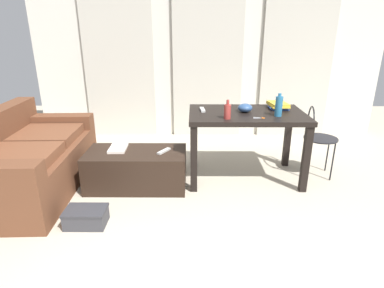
{
  "coord_description": "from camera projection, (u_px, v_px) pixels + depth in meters",
  "views": [
    {
      "loc": [
        -0.2,
        -1.61,
        1.61
      ],
      "look_at": [
        -0.22,
        1.65,
        0.42
      ],
      "focal_mm": 29.57,
      "sensor_mm": 36.0,
      "label": 1
    }
  ],
  "objects": [
    {
      "name": "curtains",
      "position": [
        208.0,
        60.0,
        4.73
      ],
      "size": [
        3.73,
        0.03,
        2.35
      ],
      "color": "beige",
      "rests_on": "ground"
    },
    {
      "name": "shoebox",
      "position": [
        86.0,
        217.0,
        2.74
      ],
      "size": [
        0.35,
        0.23,
        0.15
      ],
      "color": "#38383D",
      "rests_on": "ground"
    },
    {
      "name": "tv_remote_on_table",
      "position": [
        202.0,
        110.0,
        3.48
      ],
      "size": [
        0.06,
        0.18,
        0.02
      ],
      "primitive_type": "cube",
      "rotation": [
        0.0,
        0.0,
        0.1
      ],
      "color": "#B7B7B2",
      "rests_on": "craft_table"
    },
    {
      "name": "scissors",
      "position": [
        260.0,
        118.0,
        3.18
      ],
      "size": [
        0.12,
        0.05,
        0.0
      ],
      "color": "#9EA0A5",
      "rests_on": "craft_table"
    },
    {
      "name": "bowl",
      "position": [
        245.0,
        108.0,
        3.41
      ],
      "size": [
        0.16,
        0.16,
        0.09
      ],
      "primitive_type": "ellipsoid",
      "color": "#2D4C7A",
      "rests_on": "craft_table"
    },
    {
      "name": "couch",
      "position": [
        27.0,
        161.0,
        3.28
      ],
      "size": [
        0.96,
        1.74,
        0.82
      ],
      "color": "brown",
      "rests_on": "ground"
    },
    {
      "name": "book_stack",
      "position": [
        278.0,
        105.0,
        3.56
      ],
      "size": [
        0.23,
        0.3,
        0.07
      ],
      "color": "#33519E",
      "rests_on": "craft_table"
    },
    {
      "name": "tv_remote_primary",
      "position": [
        164.0,
        151.0,
        3.31
      ],
      "size": [
        0.14,
        0.18,
        0.02
      ],
      "primitive_type": "cube",
      "rotation": [
        0.0,
        0.0,
        -0.56
      ],
      "color": "#B7B7B2",
      "rests_on": "coffee_table"
    },
    {
      "name": "wire_chair",
      "position": [
        316.0,
        133.0,
        3.56
      ],
      "size": [
        0.37,
        0.39,
        0.81
      ],
      "color": "black",
      "rests_on": "ground"
    },
    {
      "name": "bottle_near",
      "position": [
        227.0,
        111.0,
        3.14
      ],
      "size": [
        0.07,
        0.07,
        0.19
      ],
      "color": "#99332D",
      "rests_on": "craft_table"
    },
    {
      "name": "bottle_far",
      "position": [
        279.0,
        106.0,
        3.23
      ],
      "size": [
        0.07,
        0.07,
        0.24
      ],
      "color": "teal",
      "rests_on": "craft_table"
    },
    {
      "name": "wall_back",
      "position": [
        208.0,
        48.0,
        4.76
      ],
      "size": [
        5.24,
        0.1,
        2.67
      ],
      "primitive_type": "cube",
      "color": "silver",
      "rests_on": "ground"
    },
    {
      "name": "ground_plane",
      "position": [
        213.0,
        195.0,
        3.26
      ],
      "size": [
        8.04,
        8.04,
        0.0
      ],
      "primitive_type": "plane",
      "color": "#B2A893"
    },
    {
      "name": "magazine",
      "position": [
        118.0,
        148.0,
        3.38
      ],
      "size": [
        0.18,
        0.27,
        0.03
      ],
      "primitive_type": "cube",
      "rotation": [
        0.0,
        0.0,
        0.02
      ],
      "color": "silver",
      "rests_on": "coffee_table"
    },
    {
      "name": "craft_table",
      "position": [
        246.0,
        122.0,
        3.45
      ],
      "size": [
        1.25,
        0.78,
        0.77
      ],
      "color": "black",
      "rests_on": "ground"
    },
    {
      "name": "coffee_table",
      "position": [
        137.0,
        169.0,
        3.39
      ],
      "size": [
        1.05,
        0.53,
        0.4
      ],
      "color": "black",
      "rests_on": "ground"
    }
  ]
}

